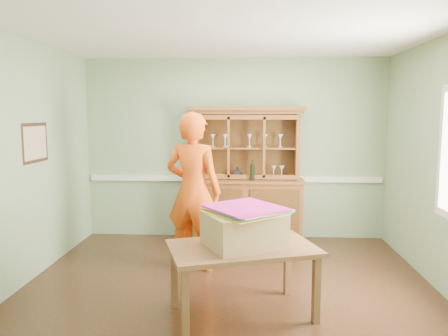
# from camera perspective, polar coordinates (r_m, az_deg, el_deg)

# --- Properties ---
(floor) EXTENTS (4.50, 4.50, 0.00)m
(floor) POSITION_cam_1_polar(r_m,az_deg,el_deg) (4.95, 0.53, -15.24)
(floor) COLOR #422415
(floor) RESTS_ON ground
(ceiling) EXTENTS (4.50, 4.50, 0.00)m
(ceiling) POSITION_cam_1_polar(r_m,az_deg,el_deg) (4.65, 0.57, 17.22)
(ceiling) COLOR white
(ceiling) RESTS_ON wall_back
(wall_back) EXTENTS (4.50, 0.00, 4.50)m
(wall_back) POSITION_cam_1_polar(r_m,az_deg,el_deg) (6.60, 1.35, 2.49)
(wall_back) COLOR #87A37A
(wall_back) RESTS_ON floor
(wall_left) EXTENTS (0.00, 4.00, 4.00)m
(wall_left) POSITION_cam_1_polar(r_m,az_deg,el_deg) (5.22, -24.95, 0.58)
(wall_left) COLOR #87A37A
(wall_left) RESTS_ON floor
(wall_right) EXTENTS (0.00, 4.00, 4.00)m
(wall_right) POSITION_cam_1_polar(r_m,az_deg,el_deg) (5.04, 27.05, 0.25)
(wall_right) COLOR #87A37A
(wall_right) RESTS_ON floor
(wall_front) EXTENTS (4.50, 0.00, 4.50)m
(wall_front) POSITION_cam_1_polar(r_m,az_deg,el_deg) (2.64, -1.47, -4.60)
(wall_front) COLOR #87A37A
(wall_front) RESTS_ON floor
(chair_rail) EXTENTS (4.41, 0.05, 0.08)m
(chair_rail) POSITION_cam_1_polar(r_m,az_deg,el_deg) (6.63, 1.33, -1.41)
(chair_rail) COLOR white
(chair_rail) RESTS_ON wall_back
(framed_map) EXTENTS (0.03, 0.60, 0.46)m
(framed_map) POSITION_cam_1_polar(r_m,az_deg,el_deg) (5.46, -23.39, 3.03)
(framed_map) COLOR #332014
(framed_map) RESTS_ON wall_left
(china_hutch) EXTENTS (1.69, 0.56, 1.98)m
(china_hutch) POSITION_cam_1_polar(r_m,az_deg,el_deg) (6.46, 2.89, -3.44)
(china_hutch) COLOR brown
(china_hutch) RESTS_ON floor
(dining_table) EXTENTS (1.51, 1.17, 0.67)m
(dining_table) POSITION_cam_1_polar(r_m,az_deg,el_deg) (4.13, 2.41, -11.18)
(dining_table) COLOR brown
(dining_table) RESTS_ON floor
(cardboard_box) EXTENTS (0.83, 0.78, 0.31)m
(cardboard_box) POSITION_cam_1_polar(r_m,az_deg,el_deg) (4.07, 2.63, -8.03)
(cardboard_box) COLOR tan
(cardboard_box) RESTS_ON dining_table
(kite_stack) EXTENTS (0.85, 0.85, 0.05)m
(kite_stack) POSITION_cam_1_polar(r_m,az_deg,el_deg) (4.06, 2.92, -5.44)
(kite_stack) COLOR orange
(kite_stack) RESTS_ON cardboard_box
(person) EXTENTS (0.79, 0.63, 1.91)m
(person) POSITION_cam_1_polar(r_m,az_deg,el_deg) (5.27, -4.02, -3.05)
(person) COLOR #FA560F
(person) RESTS_ON floor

